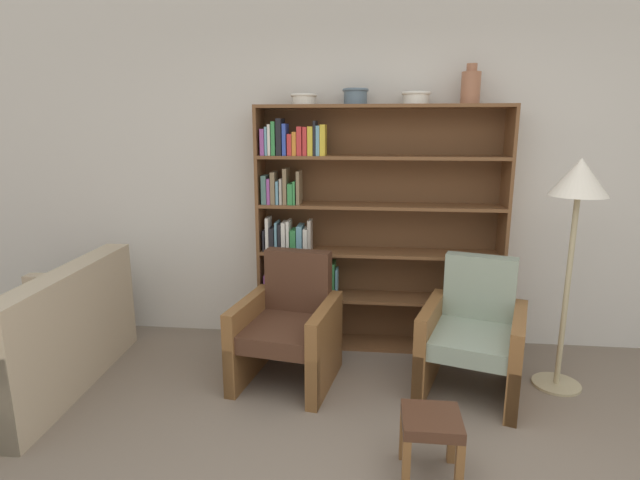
{
  "coord_description": "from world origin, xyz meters",
  "views": [
    {
      "loc": [
        -0.21,
        -1.57,
        1.75
      ],
      "look_at": [
        -0.59,
        1.94,
        0.95
      ],
      "focal_mm": 28.0,
      "sensor_mm": 36.0,
      "label": 1
    }
  ],
  "objects_px": {
    "bookshelf": "(354,231)",
    "footstool": "(431,429)",
    "armchair_cushioned": "(473,335)",
    "vase_tall": "(471,87)",
    "floor_lamp": "(578,195)",
    "couch": "(34,345)",
    "bowl_stoneware": "(416,97)",
    "armchair_leather": "(289,327)",
    "bowl_copper": "(355,96)",
    "bowl_olive": "(304,99)"
  },
  "relations": [
    {
      "from": "bookshelf",
      "to": "footstool",
      "type": "distance_m",
      "value": 1.78
    },
    {
      "from": "bookshelf",
      "to": "footstool",
      "type": "relative_size",
      "value": 5.56
    },
    {
      "from": "armchair_cushioned",
      "to": "footstool",
      "type": "relative_size",
      "value": 2.56
    },
    {
      "from": "vase_tall",
      "to": "footstool",
      "type": "height_order",
      "value": "vase_tall"
    },
    {
      "from": "floor_lamp",
      "to": "footstool",
      "type": "bearing_deg",
      "value": -133.33
    },
    {
      "from": "couch",
      "to": "floor_lamp",
      "type": "xyz_separation_m",
      "value": [
        3.58,
        0.39,
        1.04
      ]
    },
    {
      "from": "bookshelf",
      "to": "bowl_stoneware",
      "type": "xyz_separation_m",
      "value": [
        0.44,
        -0.01,
        1.02
      ]
    },
    {
      "from": "vase_tall",
      "to": "floor_lamp",
      "type": "distance_m",
      "value": 1.08
    },
    {
      "from": "vase_tall",
      "to": "armchair_leather",
      "type": "relative_size",
      "value": 0.32
    },
    {
      "from": "vase_tall",
      "to": "floor_lamp",
      "type": "height_order",
      "value": "vase_tall"
    },
    {
      "from": "armchair_leather",
      "to": "floor_lamp",
      "type": "xyz_separation_m",
      "value": [
        1.86,
        0.09,
        0.95
      ]
    },
    {
      "from": "bowl_copper",
      "to": "floor_lamp",
      "type": "relative_size",
      "value": 0.12
    },
    {
      "from": "couch",
      "to": "bowl_olive",
      "type": "bearing_deg",
      "value": -65.19
    },
    {
      "from": "vase_tall",
      "to": "couch",
      "type": "height_order",
      "value": "vase_tall"
    },
    {
      "from": "vase_tall",
      "to": "armchair_cushioned",
      "type": "height_order",
      "value": "vase_tall"
    },
    {
      "from": "bookshelf",
      "to": "vase_tall",
      "type": "xyz_separation_m",
      "value": [
        0.82,
        -0.01,
        1.09
      ]
    },
    {
      "from": "bowl_copper",
      "to": "bowl_stoneware",
      "type": "distance_m",
      "value": 0.44
    },
    {
      "from": "bowl_stoneware",
      "to": "armchair_leather",
      "type": "bearing_deg",
      "value": -144.21
    },
    {
      "from": "bowl_stoneware",
      "to": "bowl_copper",
      "type": "bearing_deg",
      "value": 180.0
    },
    {
      "from": "bowl_olive",
      "to": "bowl_copper",
      "type": "distance_m",
      "value": 0.39
    },
    {
      "from": "bookshelf",
      "to": "armchair_leather",
      "type": "height_order",
      "value": "bookshelf"
    },
    {
      "from": "bowl_stoneware",
      "to": "couch",
      "type": "relative_size",
      "value": 0.13
    },
    {
      "from": "bowl_stoneware",
      "to": "armchair_cushioned",
      "type": "relative_size",
      "value": 0.24
    },
    {
      "from": "bowl_copper",
      "to": "armchair_cushioned",
      "type": "distance_m",
      "value": 1.91
    },
    {
      "from": "bowl_olive",
      "to": "bowl_stoneware",
      "type": "height_order",
      "value": "bowl_stoneware"
    },
    {
      "from": "armchair_leather",
      "to": "armchair_cushioned",
      "type": "height_order",
      "value": "same"
    },
    {
      "from": "bowl_olive",
      "to": "vase_tall",
      "type": "height_order",
      "value": "vase_tall"
    },
    {
      "from": "bookshelf",
      "to": "bowl_olive",
      "type": "xyz_separation_m",
      "value": [
        -0.4,
        -0.01,
        1.01
      ]
    },
    {
      "from": "bowl_olive",
      "to": "bowl_stoneware",
      "type": "distance_m",
      "value": 0.83
    },
    {
      "from": "couch",
      "to": "floor_lamp",
      "type": "relative_size",
      "value": 1.0
    },
    {
      "from": "bowl_stoneware",
      "to": "bookshelf",
      "type": "bearing_deg",
      "value": 178.07
    },
    {
      "from": "bowl_stoneware",
      "to": "vase_tall",
      "type": "height_order",
      "value": "vase_tall"
    },
    {
      "from": "armchair_leather",
      "to": "vase_tall",
      "type": "bearing_deg",
      "value": -144.14
    },
    {
      "from": "bowl_olive",
      "to": "footstool",
      "type": "relative_size",
      "value": 0.58
    },
    {
      "from": "bowl_copper",
      "to": "couch",
      "type": "xyz_separation_m",
      "value": [
        -2.13,
        -0.92,
        -1.69
      ]
    },
    {
      "from": "bookshelf",
      "to": "floor_lamp",
      "type": "distance_m",
      "value": 1.59
    },
    {
      "from": "bookshelf",
      "to": "bowl_copper",
      "type": "distance_m",
      "value": 1.03
    },
    {
      "from": "armchair_cushioned",
      "to": "couch",
      "type": "bearing_deg",
      "value": 22.83
    },
    {
      "from": "armchair_leather",
      "to": "armchair_cushioned",
      "type": "distance_m",
      "value": 1.26
    },
    {
      "from": "bookshelf",
      "to": "bowl_stoneware",
      "type": "bearing_deg",
      "value": -1.93
    },
    {
      "from": "armchair_cushioned",
      "to": "footstool",
      "type": "distance_m",
      "value": 1.02
    },
    {
      "from": "footstool",
      "to": "vase_tall",
      "type": "bearing_deg",
      "value": 77.07
    },
    {
      "from": "armchair_cushioned",
      "to": "footstool",
      "type": "bearing_deg",
      "value": 85.56
    },
    {
      "from": "floor_lamp",
      "to": "bookshelf",
      "type": "bearing_deg",
      "value": 159.12
    },
    {
      "from": "armchair_cushioned",
      "to": "floor_lamp",
      "type": "xyz_separation_m",
      "value": [
        0.6,
        0.09,
        0.95
      ]
    },
    {
      "from": "footstool",
      "to": "bowl_copper",
      "type": "bearing_deg",
      "value": 106.71
    },
    {
      "from": "armchair_leather",
      "to": "floor_lamp",
      "type": "bearing_deg",
      "value": -167.93
    },
    {
      "from": "bookshelf",
      "to": "armchair_leather",
      "type": "xyz_separation_m",
      "value": [
        -0.42,
        -0.64,
        -0.57
      ]
    },
    {
      "from": "bookshelf",
      "to": "bowl_copper",
      "type": "bearing_deg",
      "value": -117.18
    },
    {
      "from": "couch",
      "to": "vase_tall",
      "type": "bearing_deg",
      "value": -75.76
    }
  ]
}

